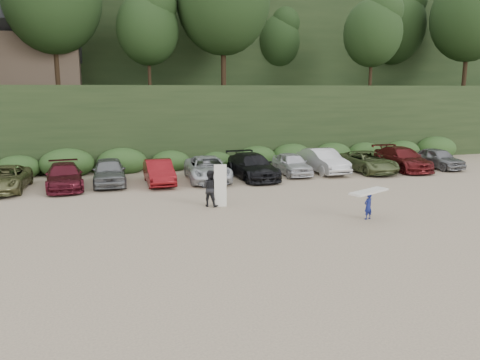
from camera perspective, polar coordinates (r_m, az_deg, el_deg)
name	(u,v)px	position (r m, az deg, el deg)	size (l,w,h in m)	color
ground	(262,221)	(20.75, 2.73, -5.03)	(120.00, 120.00, 0.00)	tan
hillside_backdrop	(155,39)	(55.37, -10.29, 16.57)	(90.00, 41.50, 28.00)	black
parked_cars	(215,168)	(29.98, -3.08, 1.48)	(36.89, 6.04, 1.65)	#9C9CA0
child_surfer	(368,200)	(21.59, 15.39, -2.34)	(2.25, 1.46, 1.31)	navy
adult_surfer	(211,188)	(23.13, -3.57, -0.99)	(1.35, 1.08, 2.15)	black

